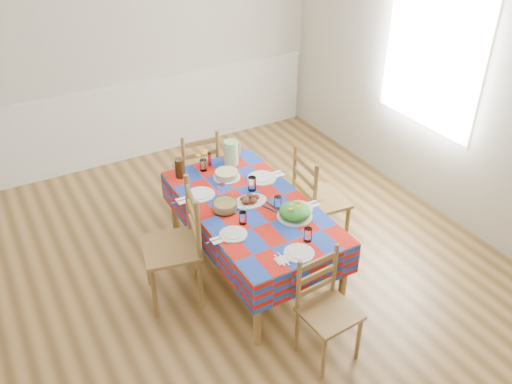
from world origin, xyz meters
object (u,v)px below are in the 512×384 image
meat_platter (250,200)px  tea_pitcher (180,168)px  chair_far (198,171)px  chair_right (317,201)px  green_pitcher (231,153)px  chair_near (326,309)px  dining_table (251,212)px  chair_left (177,247)px

meat_platter → tea_pitcher: tea_pitcher is taller
tea_pitcher → chair_far: chair_far is taller
meat_platter → chair_right: bearing=-2.6°
green_pitcher → chair_far: 0.54m
chair_near → chair_right: size_ratio=0.87×
dining_table → chair_far: chair_far is taller
chair_near → chair_left: 1.26m
dining_table → chair_right: size_ratio=1.76×
meat_platter → chair_far: (-0.01, 1.03, -0.25)m
meat_platter → tea_pitcher: size_ratio=1.63×
dining_table → tea_pitcher: (-0.33, 0.70, 0.16)m
green_pitcher → tea_pitcher: bearing=178.4°
chair_near → chair_right: (0.68, 1.08, 0.06)m
chair_far → chair_right: 1.26m
dining_table → green_pitcher: (0.17, 0.68, 0.18)m
tea_pitcher → chair_far: size_ratio=0.20×
dining_table → chair_far: (-0.00, 1.07, -0.15)m
dining_table → tea_pitcher: size_ratio=9.63×
meat_platter → green_pitcher: (0.17, 0.65, 0.09)m
chair_far → chair_right: size_ratio=0.92×
green_pitcher → tea_pitcher: green_pitcher is taller
green_pitcher → dining_table: bearing=-104.2°
meat_platter → chair_far: 1.06m
chair_far → green_pitcher: bearing=119.2°
meat_platter → chair_near: chair_near is taller
tea_pitcher → chair_left: (-0.35, -0.71, -0.25)m
green_pitcher → chair_right: chair_right is taller
chair_near → green_pitcher: bearing=80.3°
dining_table → chair_far: size_ratio=1.91×
dining_table → meat_platter: meat_platter is taller
green_pitcher → tea_pitcher: size_ratio=1.28×
dining_table → green_pitcher: 0.73m
dining_table → meat_platter: size_ratio=5.91×
tea_pitcher → meat_platter: bearing=-63.2°
green_pitcher → chair_right: (0.50, -0.68, -0.30)m
meat_platter → green_pitcher: green_pitcher is taller
green_pitcher → chair_near: 1.80m
meat_platter → chair_near: size_ratio=0.34×
tea_pitcher → chair_right: (1.00, -0.69, -0.27)m
dining_table → chair_near: size_ratio=2.03×
green_pitcher → chair_right: size_ratio=0.23×
tea_pitcher → chair_left: chair_left is taller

